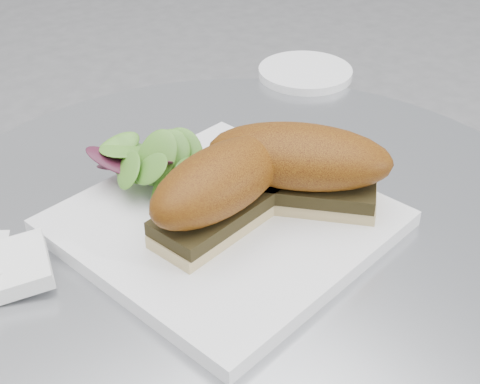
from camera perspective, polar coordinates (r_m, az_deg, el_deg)
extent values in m
cylinder|color=#ABADB2|center=(0.66, 0.32, -3.79)|extent=(0.70, 0.70, 0.02)
cube|color=white|center=(0.65, -1.32, -2.64)|extent=(0.32, 0.32, 0.02)
cube|color=#CBC17F|center=(0.63, -1.69, -2.41)|extent=(0.15, 0.09, 0.01)
cube|color=black|center=(0.62, -1.71, -1.41)|extent=(0.15, 0.09, 0.01)
ellipsoid|color=#673C09|center=(0.61, -1.76, 0.97)|extent=(0.17, 0.11, 0.06)
cube|color=#CBC17F|center=(0.67, 4.90, -0.20)|extent=(0.15, 0.16, 0.01)
cube|color=black|center=(0.66, 4.96, 0.77)|extent=(0.15, 0.15, 0.01)
ellipsoid|color=#673C09|center=(0.64, 5.09, 3.07)|extent=(0.18, 0.18, 0.06)
cylinder|color=white|center=(0.97, 5.59, 10.12)|extent=(0.13, 0.13, 0.01)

